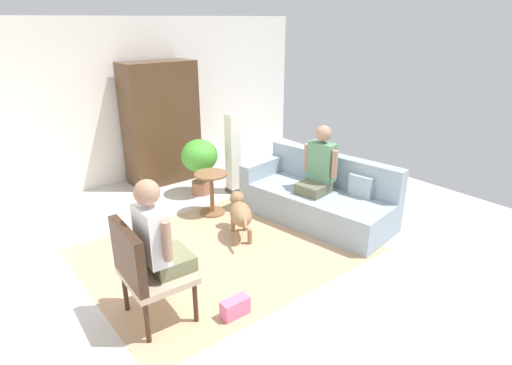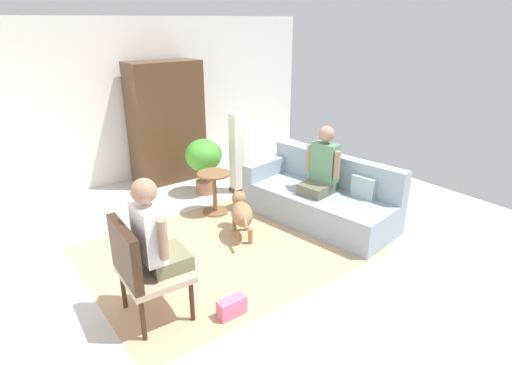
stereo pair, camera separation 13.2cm
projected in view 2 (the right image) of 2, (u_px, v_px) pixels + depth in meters
The scene contains 13 objects.
ground_plane at pixel (240, 248), 5.08m from camera, with size 7.57×7.57×0.00m, color beige.
back_wall at pixel (131, 102), 6.90m from camera, with size 6.90×0.12×2.63m, color silver.
area_rug at pixel (226, 249), 5.05m from camera, with size 3.13×2.45×0.01m, color tan.
couch at pixel (320, 198), 5.74m from camera, with size 1.22×2.16×0.86m.
armchair at pixel (140, 265), 3.69m from camera, with size 0.59×0.66×0.99m.
person_on_couch at pixel (322, 166), 5.51m from camera, with size 0.50×0.51×0.89m.
person_on_armchair at pixel (153, 234), 3.67m from camera, with size 0.45×0.57×0.89m.
round_end_table at pixel (214, 190), 5.89m from camera, with size 0.46×0.46×0.60m.
dog at pixel (242, 212), 5.26m from camera, with size 0.47×0.75×0.53m.
potted_plant at pixel (204, 158), 6.48m from camera, with size 0.56×0.56×0.88m.
column_lamp at pixel (237, 154), 6.54m from camera, with size 0.20×0.20×1.26m.
armoire_cabinet at pixel (167, 122), 6.94m from camera, with size 1.16×0.56×1.97m, color #4C331E.
handbag at pixel (232, 307), 3.91m from camera, with size 0.27×0.12×0.18m, color #D8668C.
Camera 2 is at (-2.52, -3.65, 2.60)m, focal length 29.48 mm.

